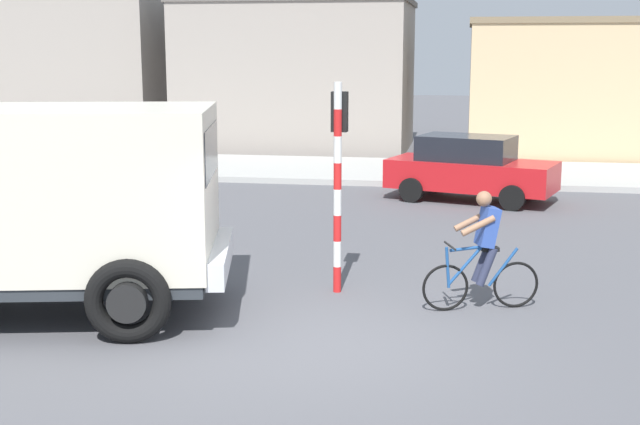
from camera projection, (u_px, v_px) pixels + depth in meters
ground_plane at (327, 343)px, 10.80m from camera, size 120.00×120.00×0.00m
sidewalk_far at (409, 172)px, 25.39m from camera, size 80.00×5.00×0.16m
truck_foreground at (25, 198)px, 11.67m from camera, size 5.82×3.68×2.90m
cyclist at (483, 251)px, 12.05m from camera, size 1.65×0.69×1.72m
traffic_light_pole at (338, 158)px, 12.77m from camera, size 0.24×0.43×3.20m
car_red_near at (470, 168)px, 20.82m from camera, size 4.32×2.79×1.60m
building_corner_left at (86, 63)px, 34.99m from camera, size 8.06×7.91×6.25m
building_mid_block at (299, 75)px, 31.51m from camera, size 8.30×6.14×5.45m
building_corner_right at (584, 88)px, 29.37m from camera, size 7.96×5.83×4.68m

